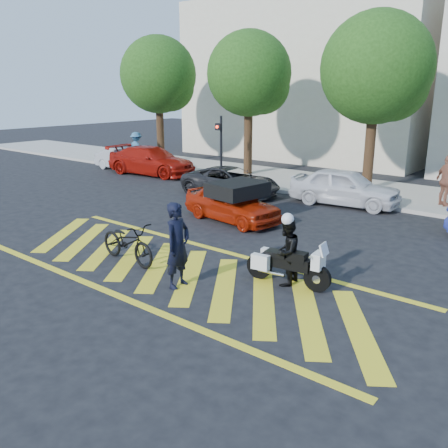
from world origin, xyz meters
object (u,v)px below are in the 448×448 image
Objects in this scene: officer_bike at (178,245)px; police_motorcycle at (286,264)px; parked_mid_left at (231,181)px; officer_moto at (286,252)px; parked_mid_right at (345,187)px; parked_far_left at (123,159)px; red_convertible at (232,203)px; bicycle at (127,242)px; parked_left at (152,161)px.

officer_bike reaches higher than police_motorcycle.
officer_moto is at bearing -137.62° from parked_mid_left.
parked_mid_left is at bearing 100.78° from parked_mid_right.
parked_mid_left is 4.80m from parked_mid_right.
officer_bike is 17.07m from parked_far_left.
red_convertible reaches higher than parked_mid_left.
police_motorcycle is 9.73m from parked_mid_left.
officer_bike is at bearing -145.35° from police_motorcycle.
officer_bike reaches higher than red_convertible.
parked_left is (-9.38, 9.54, 0.19)m from bicycle.
police_motorcycle is 0.42× the size of parked_left.
police_motorcycle is 0.29m from officer_moto.
bicycle is 0.59× the size of parked_far_left.
parked_mid_left is (8.85, -1.40, 0.02)m from parked_far_left.
officer_bike is 0.47× the size of parked_mid_right.
parked_mid_right is (-2.37, 8.18, -0.07)m from officer_moto.
red_convertible is 1.06× the size of parked_far_left.
red_convertible is 0.74× the size of parked_left.
parked_far_left is at bearing 76.38° from red_convertible.
red_convertible is at bearing 8.53° from bicycle.
officer_bike is 5.84m from red_convertible.
red_convertible is at bearing -114.13° from parked_far_left.
parked_mid_right is (2.03, 4.59, 0.09)m from red_convertible.
police_motorcycle is 0.56× the size of red_convertible.
police_motorcycle is 0.49× the size of parked_mid_right.
parked_mid_right is at bearing -5.54° from bicycle.
bicycle is at bearing -163.67° from parked_mid_left.
parked_mid_left is at bearing 25.09° from officer_bike.
police_motorcycle is 15.74m from parked_left.
police_motorcycle is 0.60× the size of parked_far_left.
parked_far_left is 13.44m from parked_mid_right.
red_convertible is 0.87× the size of parked_mid_left.
police_motorcycle is 0.49× the size of parked_mid_left.
parked_mid_right reaches higher than parked_far_left.
parked_far_left reaches higher than police_motorcycle.
bicycle is (-2.17, 0.32, -0.45)m from officer_bike.
officer_moto reaches higher than bicycle.
bicycle is 0.49× the size of parked_mid_right.
police_motorcycle is at bearing 67.57° from officer_moto.
red_convertible is at bearing 149.98° from parked_mid_right.
officer_bike reaches higher than parked_mid_right.
police_motorcycle is 17.81m from parked_far_left.
parked_left is at bearing 48.96° from bicycle.
police_motorcycle is at bearing -169.94° from parked_mid_right.
police_motorcycle is at bearing -67.14° from bicycle.
bicycle is 15.14m from parked_far_left.
officer_moto reaches higher than parked_far_left.
officer_moto reaches higher than parked_left.
parked_mid_right is at bearing 99.43° from police_motorcycle.
officer_bike is 9.87m from parked_mid_left.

